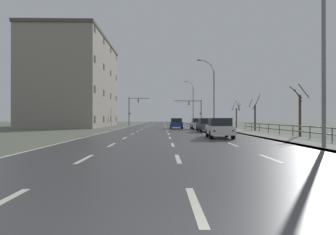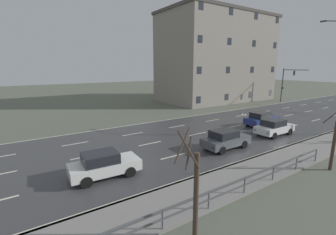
% 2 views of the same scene
% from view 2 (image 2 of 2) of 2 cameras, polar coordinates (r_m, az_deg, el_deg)
% --- Properties ---
extents(ground_plane, '(160.00, 160.00, 0.12)m').
position_cam_2_polar(ground_plane, '(38.27, 29.38, 0.82)').
color(ground_plane, '#5B6051').
extents(road_asphalt_strip, '(14.00, 120.00, 0.03)m').
position_cam_2_polar(road_asphalt_strip, '(49.16, 35.85, 2.37)').
color(road_asphalt_strip, '#3D3D3F').
rests_on(road_asphalt_strip, ground).
extents(guardrail, '(0.07, 25.12, 1.00)m').
position_cam_2_polar(guardrail, '(10.09, -1.37, -22.85)').
color(guardrail, '#515459').
rests_on(guardrail, ground).
extents(traffic_signal_left, '(4.54, 0.36, 6.19)m').
position_cam_2_polar(traffic_signal_left, '(48.47, 26.97, 8.05)').
color(traffic_signal_left, '#38383A').
rests_on(traffic_signal_left, ground).
extents(car_near_left, '(2.01, 4.19, 1.57)m').
position_cam_2_polar(car_near_left, '(14.73, -15.38, -10.97)').
color(car_near_left, silver).
rests_on(car_near_left, ground).
extents(car_mid_centre, '(1.87, 4.11, 1.57)m').
position_cam_2_polar(car_mid_centre, '(24.77, 24.48, -2.14)').
color(car_mid_centre, silver).
rests_on(car_mid_centre, ground).
extents(car_distant, '(1.91, 4.14, 1.57)m').
position_cam_2_polar(car_distant, '(28.07, 21.84, -0.32)').
color(car_distant, navy).
rests_on(car_distant, ground).
extents(car_far_left, '(1.86, 4.11, 1.57)m').
position_cam_2_polar(car_far_left, '(19.44, 13.82, -5.14)').
color(car_far_left, '#474C51').
rests_on(car_far_left, ground).
extents(brick_building, '(12.17, 21.88, 16.22)m').
position_cam_2_polar(brick_building, '(47.68, 11.76, 14.00)').
color(brick_building, gray).
rests_on(brick_building, ground).
extents(bare_tree_near, '(1.37, 1.08, 4.35)m').
position_cam_2_polar(bare_tree_near, '(9.14, 6.55, -17.41)').
color(bare_tree_near, '#423328').
rests_on(bare_tree_near, ground).
extents(bare_tree_mid, '(1.39, 1.12, 4.61)m').
position_cam_2_polar(bare_tree_mid, '(18.12, 35.53, -4.86)').
color(bare_tree_mid, '#423328').
rests_on(bare_tree_mid, ground).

